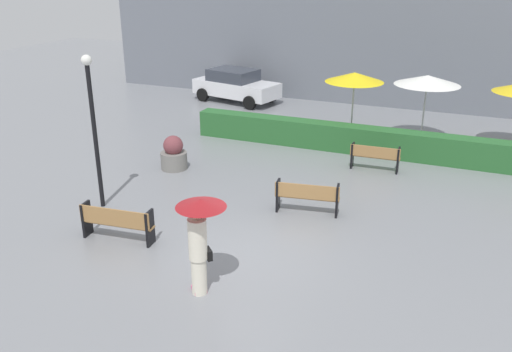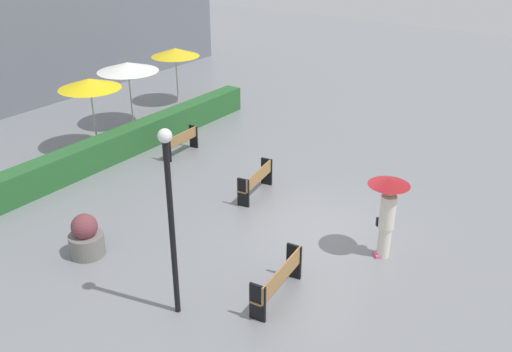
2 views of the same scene
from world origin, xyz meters
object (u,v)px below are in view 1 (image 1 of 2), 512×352
Objects in this scene: bench_near_left at (117,221)px; bench_mid_center at (307,196)px; pedestrian_with_umbrella at (199,233)px; lamp_post at (93,118)px; bench_back_row at (375,156)px; patio_umbrella_yellow at (355,77)px; patio_umbrella_white at (427,80)px; parked_car at (236,85)px; planter_pot at (174,155)px.

bench_near_left is 1.07× the size of bench_mid_center.
lamp_post is at bearing 149.16° from pedestrian_with_umbrella.
bench_back_row is 0.38× the size of lamp_post.
pedestrian_with_umbrella is 11.29m from patio_umbrella_yellow.
bench_mid_center is at bearing -105.70° from patio_umbrella_white.
bench_back_row is at bearing 41.30° from lamp_post.
bench_near_left is 14.55m from parked_car.
planter_pot is at bearing -140.60° from patio_umbrella_white.
planter_pot is (-6.17, -2.37, -0.02)m from bench_back_row.
bench_mid_center is 0.42× the size of lamp_post.
lamp_post is at bearing -138.70° from bench_back_row.
bench_near_left is 0.73× the size of patio_umbrella_white.
parked_car reaches higher than bench_back_row.
patio_umbrella_yellow is at bearing 117.45° from bench_back_row.
planter_pot is 3.95m from lamp_post.
bench_back_row is 0.61× the size of patio_umbrella_yellow.
patio_umbrella_yellow is (4.72, 5.15, 1.97)m from planter_pot.
bench_back_row is 1.42× the size of planter_pot.
bench_back_row is at bearing 56.08° from bench_near_left.
patio_umbrella_white is (1.06, 3.57, 1.90)m from bench_back_row.
parked_car is (-7.10, 10.92, 0.29)m from bench_mid_center.
patio_umbrella_white reaches higher than parked_car.
pedestrian_with_umbrella is at bearing -22.17° from bench_near_left.
patio_umbrella_white is at bearing 73.38° from bench_back_row.
patio_umbrella_white is at bearing 50.79° from lamp_post.
bench_mid_center is 4.63m from pedestrian_with_umbrella.
bench_mid_center is at bearing -56.97° from parked_car.
planter_pot is 0.44× the size of patio_umbrella_white.
bench_mid_center is 0.39× the size of parked_car.
patio_umbrella_yellow is at bearing 47.46° from planter_pot.
planter_pot is at bearing 124.88° from pedestrian_with_umbrella.
patio_umbrella_yellow is at bearing -162.50° from patio_umbrella_white.
pedestrian_with_umbrella is (2.95, -1.20, 0.86)m from bench_near_left.
bench_near_left is at bearing -76.99° from parked_car.
parked_car is (-6.71, 4.15, -1.65)m from patio_umbrella_yellow.
bench_mid_center is at bearing 79.04° from pedestrian_with_umbrella.
patio_umbrella_yellow is at bearing 71.08° from bench_near_left.
patio_umbrella_white is (7.57, 9.29, -0.16)m from lamp_post.
planter_pot is at bearing 84.13° from lamp_post.
bench_near_left is 12.49m from patio_umbrella_white.
lamp_post is (-0.34, -3.35, 2.07)m from planter_pot.
bench_near_left is at bearing 157.83° from pedestrian_with_umbrella.
lamp_post is 1.63× the size of patio_umbrella_white.
pedestrian_with_umbrella is 1.85× the size of planter_pot.
patio_umbrella_white is (2.51, 0.79, -0.06)m from patio_umbrella_yellow.
pedestrian_with_umbrella is 7.47m from planter_pot.
bench_back_row is 0.63× the size of patio_umbrella_white.
patio_umbrella_yellow is (0.48, 11.23, 1.08)m from pedestrian_with_umbrella.
bench_near_left is 1.17× the size of bench_back_row.
bench_near_left is 1.66× the size of planter_pot.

